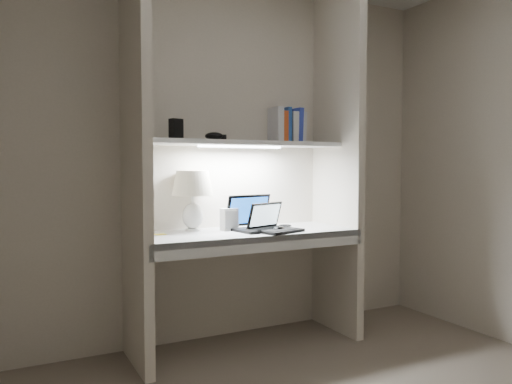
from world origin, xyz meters
TOP-DOWN VIEW (x-y plane):
  - back_wall at (0.00, 1.50)m, footprint 3.20×0.01m
  - alcove_panel_left at (-0.73, 1.23)m, footprint 0.06×0.55m
  - alcove_panel_right at (0.73, 1.23)m, footprint 0.06×0.55m
  - desk at (0.00, 1.23)m, footprint 1.40×0.55m
  - desk_apron at (0.00, 0.96)m, footprint 1.46×0.03m
  - shelf at (0.00, 1.32)m, footprint 1.40×0.36m
  - strip_light at (0.00, 1.32)m, footprint 0.60×0.04m
  - table_lamp at (-0.32, 1.38)m, footprint 0.27×0.27m
  - laptop_main at (0.08, 1.25)m, footprint 0.39×0.36m
  - laptop_netbook at (0.14, 1.12)m, footprint 0.36×0.34m
  - speaker at (-0.09, 1.30)m, footprint 0.11×0.08m
  - mouse at (0.17, 1.10)m, footprint 0.12×0.09m
  - cable_coil at (0.35, 1.32)m, footprint 0.11×0.11m
  - sticky_note at (-0.56, 1.32)m, footprint 0.07×0.07m
  - book_row at (0.42, 1.42)m, footprint 0.24×0.17m
  - shelf_box at (-0.45, 1.33)m, footprint 0.09×0.08m
  - shelf_gadget at (-0.20, 1.31)m, footprint 0.14×0.12m

SIDE VIEW (x-z plane):
  - desk_apron at x=0.00m, z-range 0.67..0.77m
  - desk at x=0.00m, z-range 0.73..0.77m
  - sticky_note at x=-0.56m, z-range 0.77..0.77m
  - cable_coil at x=0.35m, z-range 0.77..0.78m
  - mouse at x=0.17m, z-range 0.77..0.81m
  - laptop_netbook at x=0.14m, z-range 0.72..0.91m
  - laptop_main at x=0.08m, z-range 0.71..0.94m
  - speaker at x=-0.09m, z-range 0.77..0.92m
  - table_lamp at x=-0.32m, z-range 0.84..1.24m
  - back_wall at x=0.00m, z-range 0.00..2.50m
  - alcove_panel_left at x=-0.73m, z-range 0.00..2.50m
  - alcove_panel_right at x=0.73m, z-range 0.00..2.50m
  - strip_light at x=0.00m, z-range 1.32..1.34m
  - shelf at x=0.00m, z-range 1.34..1.36m
  - shelf_gadget at x=-0.20m, z-range 1.37..1.42m
  - shelf_box at x=-0.45m, z-range 1.36..1.50m
  - book_row at x=0.42m, z-range 1.36..1.61m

